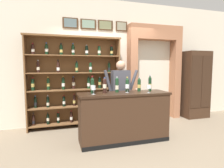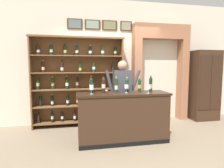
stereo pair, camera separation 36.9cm
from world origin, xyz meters
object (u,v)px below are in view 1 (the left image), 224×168
object	(u,v)px
tasting_bottle_grappa	(105,85)
wine_glass_right	(127,87)
shopkeeper	(121,88)
side_cabinet	(195,85)
wine_glass_center	(149,87)
tasting_bottle_prosecco	(117,85)
tasting_counter	(124,117)
tasting_bottle_brunello	(127,85)
tasting_bottle_rosso	(150,84)
wine_glass_spare	(93,88)
wine_shelf	(75,80)
tasting_bottle_chianti	(92,85)
tasting_bottle_vin_santo	(139,85)

from	to	relation	value
tasting_bottle_grappa	wine_glass_right	distance (m)	0.45
shopkeeper	wine_glass_right	distance (m)	0.58
side_cabinet	wine_glass_center	world-z (taller)	side_cabinet
side_cabinet	tasting_bottle_grappa	world-z (taller)	side_cabinet
side_cabinet	tasting_bottle_prosecco	size ratio (longest dim) A/B	6.06
tasting_counter	shopkeeper	bearing A→B (deg)	77.10
tasting_bottle_brunello	tasting_bottle_rosso	xyz separation A→B (m)	(0.49, -0.04, 0.02)
wine_glass_center	wine_glass_spare	world-z (taller)	wine_glass_spare
tasting_counter	tasting_bottle_rosso	size ratio (longest dim) A/B	5.26
tasting_bottle_brunello	tasting_bottle_rosso	distance (m)	0.49
tasting_bottle_prosecco	tasting_counter	bearing A→B (deg)	-38.83
tasting_bottle_grappa	wine_glass_center	world-z (taller)	tasting_bottle_grappa
wine_shelf	tasting_bottle_chianti	size ratio (longest dim) A/B	6.67
tasting_bottle_prosecco	wine_glass_spare	bearing A→B (deg)	-165.64
tasting_bottle_prosecco	tasting_bottle_grappa	bearing A→B (deg)	-173.05
wine_shelf	tasting_bottle_grappa	world-z (taller)	wine_shelf
side_cabinet	tasting_bottle_chianti	bearing A→B (deg)	-163.08
tasting_bottle_grappa	wine_glass_center	distance (m)	0.86
wine_glass_spare	tasting_bottle_rosso	bearing A→B (deg)	4.61
tasting_bottle_grappa	tasting_bottle_brunello	bearing A→B (deg)	4.89
tasting_bottle_rosso	wine_glass_right	xyz separation A→B (m)	(-0.54, -0.08, -0.04)
tasting_counter	tasting_bottle_vin_santo	xyz separation A→B (m)	(0.37, 0.11, 0.63)
tasting_counter	wine_glass_center	distance (m)	0.78
wine_shelf	tasting_bottle_brunello	bearing A→B (deg)	-48.98
wine_glass_center	wine_glass_right	distance (m)	0.42
tasting_bottle_prosecco	shopkeeper	bearing A→B (deg)	62.44
shopkeeper	tasting_bottle_vin_santo	world-z (taller)	shopkeeper
tasting_bottle_prosecco	tasting_bottle_rosso	world-z (taller)	tasting_bottle_rosso
tasting_bottle_vin_santo	wine_glass_right	world-z (taller)	tasting_bottle_vin_santo
shopkeeper	wine_glass_center	xyz separation A→B (m)	(0.33, -0.72, 0.09)
wine_glass_right	tasting_bottle_prosecco	bearing A→B (deg)	149.28
wine_glass_right	shopkeeper	bearing A→B (deg)	83.64
tasting_bottle_grappa	tasting_bottle_prosecco	distance (m)	0.26
tasting_bottle_vin_santo	tasting_bottle_rosso	world-z (taller)	tasting_bottle_rosso
tasting_bottle_brunello	tasting_bottle_vin_santo	world-z (taller)	tasting_bottle_brunello
tasting_bottle_chianti	wine_glass_center	size ratio (longest dim) A/B	2.14
tasting_counter	tasting_bottle_prosecco	distance (m)	0.65
wine_glass_center	wine_glass_spare	xyz separation A→B (m)	(-1.07, 0.13, -0.00)
tasting_bottle_grappa	tasting_bottle_prosecco	bearing A→B (deg)	6.95
tasting_bottle_prosecco	wine_glass_center	world-z (taller)	tasting_bottle_prosecco
tasting_bottle_chianti	tasting_bottle_vin_santo	bearing A→B (deg)	2.32
wine_glass_spare	wine_glass_right	bearing A→B (deg)	1.88
tasting_bottle_brunello	wine_glass_center	size ratio (longest dim) A/B	1.94
wine_glass_center	shopkeeper	bearing A→B (deg)	114.72
tasting_bottle_vin_santo	tasting_bottle_grappa	bearing A→B (deg)	-176.56
side_cabinet	wine_glass_spare	xyz separation A→B (m)	(-3.24, -1.09, 0.13)
tasting_bottle_prosecco	tasting_bottle_vin_santo	size ratio (longest dim) A/B	1.05
tasting_counter	tasting_bottle_brunello	world-z (taller)	tasting_bottle_brunello
wine_glass_spare	tasting_counter	bearing A→B (deg)	3.35
wine_shelf	tasting_bottle_brunello	world-z (taller)	wine_shelf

